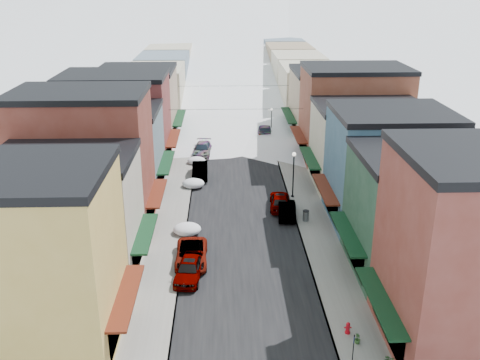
{
  "coord_description": "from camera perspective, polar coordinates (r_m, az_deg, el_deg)",
  "views": [
    {
      "loc": [
        -1.66,
        -23.89,
        21.21
      ],
      "look_at": [
        0.0,
        25.95,
        2.29
      ],
      "focal_mm": 40.0,
      "sensor_mm": 36.0,
      "label": 1
    }
  ],
  "objects": [
    {
      "name": "parking_sign",
      "position": [
        32.64,
        12.0,
        -17.11
      ],
      "size": [
        0.12,
        0.28,
        2.15
      ],
      "color": "black",
      "rests_on": "sidewalk_right"
    },
    {
      "name": "car_silver_sedan",
      "position": [
        40.75,
        -5.44,
        -9.4
      ],
      "size": [
        2.42,
        4.82,
        1.58
      ],
      "primitive_type": "imported",
      "rotation": [
        0.0,
        0.0,
        -0.12
      ],
      "color": "#A5A9AE",
      "rests_on": "ground"
    },
    {
      "name": "planter_far",
      "position": [
        34.92,
        12.42,
        -16.21
      ],
      "size": [
        0.51,
        0.51,
        0.65
      ],
      "primitive_type": "imported",
      "rotation": [
        0.0,
        0.0,
        0.96
      ],
      "color": "#325928",
      "rests_on": "sidewalk_right"
    },
    {
      "name": "sidewalk_left",
      "position": [
        86.65,
        -5.15,
        6.57
      ],
      "size": [
        3.2,
        160.0,
        0.15
      ],
      "primitive_type": "cube",
      "color": "gray",
      "rests_on": "ground"
    },
    {
      "name": "snow_pile_far",
      "position": [
        65.02,
        -4.65,
        2.08
      ],
      "size": [
        2.19,
        2.55,
        0.93
      ],
      "color": "white",
      "rests_on": "ground"
    },
    {
      "name": "car_silver_wagon",
      "position": [
        68.27,
        -4.04,
        3.3
      ],
      "size": [
        2.52,
        5.44,
        1.54
      ],
      "primitive_type": "imported",
      "rotation": [
        0.0,
        0.0,
        -0.07
      ],
      "color": "#A1A4A9",
      "rests_on": "ground"
    },
    {
      "name": "planter_near",
      "position": [
        33.75,
        15.59,
        -18.05
      ],
      "size": [
        0.59,
        0.52,
        0.63
      ],
      "primitive_type": "imported",
      "rotation": [
        0.0,
        0.0,
        0.04
      ],
      "color": "#2C612B",
      "rests_on": "sidewalk_right"
    },
    {
      "name": "car_lane_white",
      "position": [
        88.46,
        0.16,
        7.35
      ],
      "size": [
        2.65,
        5.02,
        1.34
      ],
      "primitive_type": "imported",
      "rotation": [
        0.0,
        0.0,
        3.23
      ],
      "color": "#BCBCBE",
      "rests_on": "ground"
    },
    {
      "name": "bldg_r_tan",
      "position": [
        76.19,
        9.47,
        8.02
      ],
      "size": [
        11.3,
        11.2,
        9.5
      ],
      "color": "tan",
      "rests_on": "ground"
    },
    {
      "name": "distant_blocks",
      "position": [
        108.28,
        -1.03,
        11.63
      ],
      "size": [
        34.0,
        55.0,
        8.0
      ],
      "color": "gray",
      "rests_on": "ground"
    },
    {
      "name": "fire_hydrant",
      "position": [
        35.62,
        11.43,
        -15.23
      ],
      "size": [
        0.46,
        0.35,
        0.79
      ],
      "color": "red",
      "rests_on": "sidewalk_right"
    },
    {
      "name": "snow_pile_mid",
      "position": [
        57.73,
        -4.98,
        -0.35
      ],
      "size": [
        2.37,
        2.66,
        1.0
      ],
      "color": "white",
      "rests_on": "ground"
    },
    {
      "name": "bldg_l_brick_near",
      "position": [
        48.36,
        -16.22,
        1.91
      ],
      "size": [
        12.3,
        8.2,
        12.5
      ],
      "color": "maroon",
      "rests_on": "ground"
    },
    {
      "name": "car_green_sedan",
      "position": [
        50.66,
        5.02,
        -3.13
      ],
      "size": [
        1.99,
        4.67,
        1.5
      ],
      "primitive_type": "imported",
      "rotation": [
        0.0,
        0.0,
        3.05
      ],
      "color": "black",
      "rests_on": "ground"
    },
    {
      "name": "car_white_suv",
      "position": [
        42.77,
        -5.21,
        -7.92
      ],
      "size": [
        2.53,
        5.35,
        1.48
      ],
      "primitive_type": "imported",
      "rotation": [
        0.0,
        0.0,
        0.02
      ],
      "color": "silver",
      "rests_on": "ground"
    },
    {
      "name": "streetlamp_near",
      "position": [
        54.1,
        5.73,
        1.18
      ],
      "size": [
        0.4,
        0.4,
        4.77
      ],
      "color": "black",
      "rests_on": "sidewalk_right"
    },
    {
      "name": "bldg_l_brick_far",
      "position": [
        65.07,
        -13.03,
        6.27
      ],
      "size": [
        13.3,
        9.2,
        11.0
      ],
      "color": "maroon",
      "rests_on": "ground"
    },
    {
      "name": "car_black_sedan",
      "position": [
        76.44,
        2.64,
        5.28
      ],
      "size": [
        2.62,
        5.74,
        1.63
      ],
      "primitive_type": "imported",
      "rotation": [
        0.0,
        0.0,
        3.08
      ],
      "color": "black",
      "rests_on": "ground"
    },
    {
      "name": "car_dark_hatch",
      "position": [
        60.56,
        -4.29,
        1.02
      ],
      "size": [
        1.83,
        4.92,
        1.61
      ],
      "primitive_type": "imported",
      "rotation": [
        0.0,
        0.0,
        0.03
      ],
      "color": "black",
      "rests_on": "ground"
    },
    {
      "name": "overhead_cables",
      "position": [
        72.97,
        -0.57,
        8.9
      ],
      "size": [
        16.4,
        15.04,
        0.04
      ],
      "color": "black",
      "rests_on": "ground"
    },
    {
      "name": "streetlamp_far",
      "position": [
        75.9,
        3.37,
        6.59
      ],
      "size": [
        0.33,
        0.33,
        3.97
      ],
      "color": "black",
      "rests_on": "sidewalk_right"
    },
    {
      "name": "bldg_l_cream",
      "position": [
        41.57,
        -17.88,
        -3.61
      ],
      "size": [
        11.3,
        8.2,
        9.5
      ],
      "color": "beige",
      "rests_on": "ground"
    },
    {
      "name": "trash_can",
      "position": [
        49.77,
        7.03,
        -3.78
      ],
      "size": [
        0.59,
        0.59,
        1.0
      ],
      "color": "slate",
      "rests_on": "sidewalk_right"
    },
    {
      "name": "bldg_r_blue",
      "position": [
        49.9,
        15.52,
        1.35
      ],
      "size": [
        11.3,
        9.2,
        10.5
      ],
      "color": "#345D77",
      "rests_on": "ground"
    },
    {
      "name": "bldg_r_green",
      "position": [
        42.18,
        18.91,
        -3.38
      ],
      "size": [
        11.3,
        9.2,
        9.5
      ],
      "color": "#224732",
      "rests_on": "ground"
    },
    {
      "name": "bldg_r_brick_far",
      "position": [
        66.67,
        11.99,
        6.92
      ],
      "size": [
        13.3,
        9.2,
        11.5
      ],
      "color": "brown",
      "rests_on": "ground"
    },
    {
      "name": "sidewalk_right",
      "position": [
        86.9,
        3.63,
        6.66
      ],
      "size": [
        3.2,
        160.0,
        0.15
      ],
      "primitive_type": "cube",
      "color": "gray",
      "rests_on": "ground"
    },
    {
      "name": "road",
      "position": [
        86.54,
        -0.76,
        6.59
      ],
      "size": [
        10.0,
        160.0,
        0.01
      ],
      "primitive_type": "cube",
      "color": "black",
      "rests_on": "ground"
    },
    {
      "name": "car_lane_silver",
      "position": [
        81.26,
        -1.79,
        6.2
      ],
      "size": [
        2.34,
        4.75,
        1.56
      ],
      "primitive_type": "imported",
      "rotation": [
        0.0,
        0.0,
        0.11
      ],
      "color": "gray",
      "rests_on": "ground"
    },
    {
      "name": "curb_left",
      "position": [
        86.58,
        -4.12,
        6.59
      ],
      "size": [
        0.1,
        160.0,
        0.15
      ],
      "primitive_type": "cube",
      "color": "slate",
      "rests_on": "ground"
    },
    {
      "name": "curb_right",
      "position": [
        86.77,
        2.6,
        6.66
      ],
      "size": [
        0.1,
        160.0,
        0.15
      ],
      "primitive_type": "cube",
      "color": "slate",
      "rests_on": "ground"
    },
    {
      "name": "snow_pile_near",
      "position": [
        47.46,
        -5.63,
        -5.21
      ],
      "size": [
        2.45,
        2.71,
        1.04
      ],
      "color": "white",
      "rests_on": "ground"
    },
    {
      "name": "bldg_l_yellow",
      "position": [
        33.91,
        -21.77,
        -7.96
      ],
      "size": [
        11.3,
        8.7,
        11.5
      ],
      "color": "#DBB050",
      "rests_on": "ground"
    },
    {
      "name": "car_gray_suv",
      "position": [
        52.43,
        4.27,
        -2.18
      ],
      "size": [
        2.27,
        4.9,
        1.63
      ],
      "primitive_type": "imported",
      "rotation": [
        0.0,
        0.0,
        3.07
      ],
      "color": "#9FA1A8",
      "rests_on": "ground"
    },
    {
      "name": "bldg_l_tan",
      "position": [
        74.59,
        -10.86,
        7.86
      ],
      "size": [
        11.3,
        11.2,
        10.0
      ],
      "color": "#9E7F67",
      "rests_on": "ground"
    },
    {
      "name": "bldg_r_cream",
      "position": [
        58.47,
        13.42,
        3.6
      ],
      "size": [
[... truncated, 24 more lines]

